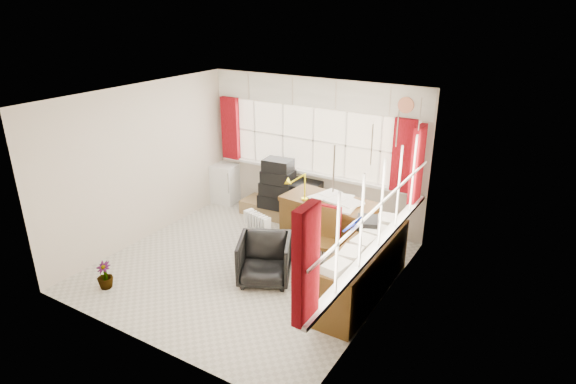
% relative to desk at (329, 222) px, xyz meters
% --- Properties ---
extents(ground, '(4.00, 4.00, 0.00)m').
position_rel_desk_xyz_m(ground, '(-0.76, -1.11, -0.46)').
color(ground, beige).
rests_on(ground, ground).
extents(room_walls, '(4.00, 4.00, 4.00)m').
position_rel_desk_xyz_m(room_walls, '(-0.76, -1.11, 1.04)').
color(room_walls, beige).
rests_on(room_walls, ground).
extents(window_back, '(3.70, 0.12, 3.60)m').
position_rel_desk_xyz_m(window_back, '(-0.76, 0.83, 0.48)').
color(window_back, '#F7E5C3').
rests_on(window_back, room_walls).
extents(window_right, '(0.12, 3.70, 3.60)m').
position_rel_desk_xyz_m(window_right, '(1.18, -1.11, 0.48)').
color(window_right, '#F7E5C3').
rests_on(window_right, room_walls).
extents(curtains, '(3.83, 3.83, 1.15)m').
position_rel_desk_xyz_m(curtains, '(0.17, -0.18, 0.99)').
color(curtains, maroon).
rests_on(curtains, room_walls).
extents(overhead_cabinets, '(3.98, 3.98, 0.48)m').
position_rel_desk_xyz_m(overhead_cabinets, '(0.22, -0.13, 1.79)').
color(overhead_cabinets, white).
rests_on(overhead_cabinets, room_walls).
extents(desk, '(1.50, 0.84, 0.87)m').
position_rel_desk_xyz_m(desk, '(0.00, 0.00, 0.00)').
color(desk, '#5A3A15').
rests_on(desk, ground).
extents(desk_lamp, '(0.18, 0.16, 0.43)m').
position_rel_desk_xyz_m(desk_lamp, '(-0.34, -0.18, 0.67)').
color(desk_lamp, yellow).
rests_on(desk_lamp, desk).
extents(task_chair, '(0.43, 0.45, 0.97)m').
position_rel_desk_xyz_m(task_chair, '(0.22, -0.58, 0.05)').
color(task_chair, black).
rests_on(task_chair, ground).
extents(office_chair, '(0.94, 0.95, 0.65)m').
position_rel_desk_xyz_m(office_chair, '(-0.34, -1.29, -0.14)').
color(office_chair, black).
rests_on(office_chair, ground).
extents(radiator, '(0.47, 0.29, 0.66)m').
position_rel_desk_xyz_m(radiator, '(-0.84, -0.69, -0.19)').
color(radiator, white).
rests_on(radiator, ground).
extents(credenza, '(0.50, 2.00, 0.85)m').
position_rel_desk_xyz_m(credenza, '(0.97, -0.91, -0.07)').
color(credenza, '#5A3A15').
rests_on(credenza, ground).
extents(file_tray, '(0.39, 0.43, 0.12)m').
position_rel_desk_xyz_m(file_tray, '(0.79, -0.42, 0.35)').
color(file_tray, black).
rests_on(file_tray, credenza).
extents(tv_bench, '(1.40, 0.50, 0.25)m').
position_rel_desk_xyz_m(tv_bench, '(-1.31, 0.61, -0.34)').
color(tv_bench, olive).
rests_on(tv_bench, ground).
extents(crt_tv, '(0.59, 0.56, 0.49)m').
position_rel_desk_xyz_m(crt_tv, '(-0.80, 0.66, 0.04)').
color(crt_tv, black).
rests_on(crt_tv, tv_bench).
extents(hifi_stack, '(0.69, 0.48, 0.88)m').
position_rel_desk_xyz_m(hifi_stack, '(-1.25, 0.51, 0.19)').
color(hifi_stack, black).
rests_on(hifi_stack, tv_bench).
extents(mini_fridge, '(0.49, 0.49, 0.76)m').
position_rel_desk_xyz_m(mini_fridge, '(-2.56, 0.69, -0.08)').
color(mini_fridge, white).
rests_on(mini_fridge, ground).
extents(spray_bottle_a, '(0.16, 0.16, 0.30)m').
position_rel_desk_xyz_m(spray_bottle_a, '(-0.87, 0.31, -0.31)').
color(spray_bottle_a, white).
rests_on(spray_bottle_a, ground).
extents(spray_bottle_b, '(0.09, 0.09, 0.20)m').
position_rel_desk_xyz_m(spray_bottle_b, '(-0.88, -0.29, -0.36)').
color(spray_bottle_b, '#89CDC9').
rests_on(spray_bottle_b, ground).
extents(flower_vase, '(0.23, 0.23, 0.39)m').
position_rel_desk_xyz_m(flower_vase, '(-2.09, -2.57, -0.27)').
color(flower_vase, black).
rests_on(flower_vase, ground).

